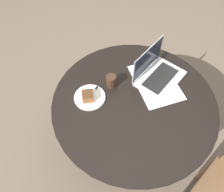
# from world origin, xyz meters

# --- Properties ---
(ground_plane) EXTENTS (12.00, 12.00, 0.00)m
(ground_plane) POSITION_xyz_m (0.00, 0.00, 0.00)
(ground_plane) COLOR #6B5B4C
(dining_table) EXTENTS (1.10, 1.10, 0.70)m
(dining_table) POSITION_xyz_m (0.00, 0.00, 0.59)
(dining_table) COLOR black
(dining_table) RESTS_ON ground_plane
(paper_document) EXTENTS (0.48, 0.42, 0.00)m
(paper_document) POSITION_xyz_m (0.18, -0.14, 0.71)
(paper_document) COLOR white
(paper_document) RESTS_ON dining_table
(plate) EXTENTS (0.21, 0.21, 0.01)m
(plate) POSITION_xyz_m (-0.01, 0.30, 0.71)
(plate) COLOR silver
(plate) RESTS_ON dining_table
(cake_slice) EXTENTS (0.09, 0.09, 0.06)m
(cake_slice) POSITION_xyz_m (-0.02, 0.31, 0.74)
(cake_slice) COLOR brown
(cake_slice) RESTS_ON plate
(fork) EXTENTS (0.16, 0.10, 0.00)m
(fork) POSITION_xyz_m (0.03, 0.29, 0.72)
(fork) COLOR silver
(fork) RESTS_ON plate
(coffee_glass) EXTENTS (0.07, 0.07, 0.10)m
(coffee_glass) POSITION_xyz_m (0.11, 0.17, 0.75)
(coffee_glass) COLOR #3D2619
(coffee_glass) RESTS_ON dining_table
(laptop) EXTENTS (0.42, 0.39, 0.23)m
(laptop) POSITION_xyz_m (0.22, -0.15, 0.74)
(laptop) COLOR silver
(laptop) RESTS_ON dining_table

